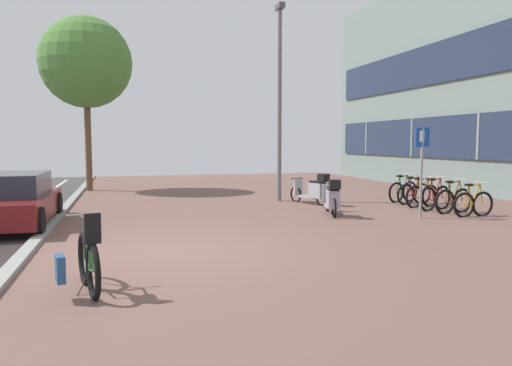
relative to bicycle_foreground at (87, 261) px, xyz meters
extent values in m
cube|color=brown|center=(5.99, 2.15, -0.43)|extent=(14.40, 40.00, 0.05)
cube|color=gray|center=(-1.21, 2.15, -0.37)|extent=(0.24, 40.00, 0.08)
cube|color=gray|center=(13.34, 8.42, 1.79)|extent=(0.10, 0.12, 1.73)
cube|color=gray|center=(13.34, 12.68, 1.79)|extent=(0.10, 0.12, 1.73)
cube|color=gray|center=(13.34, 16.95, 1.79)|extent=(0.10, 0.12, 1.73)
torus|color=black|center=(0.10, -0.29, -0.06)|extent=(0.24, 0.76, 0.76)
torus|color=black|center=(-0.06, 0.41, -0.06)|extent=(0.24, 0.76, 0.76)
cylinder|color=#326733|center=(0.00, 0.13, 0.21)|extent=(0.11, 0.35, 0.67)
cylinder|color=#326733|center=(0.05, -0.08, 0.19)|extent=(0.07, 0.16, 0.61)
cylinder|color=#326733|center=(0.02, 0.08, 0.51)|extent=(0.13, 0.43, 0.09)
cylinder|color=#326733|center=(0.07, -0.16, -0.09)|extent=(0.09, 0.28, 0.08)
cylinder|color=#326733|center=(0.08, -0.21, 0.21)|extent=(0.07, 0.18, 0.56)
cylinder|color=#326733|center=(-0.05, 0.35, 0.24)|extent=(0.07, 0.16, 0.61)
cube|color=black|center=(0.06, -0.14, 0.53)|extent=(0.14, 0.23, 0.06)
cylinder|color=#ADADB2|center=(-0.03, 0.29, 0.59)|extent=(0.47, 0.13, 0.02)
cube|color=black|center=(0.09, -0.24, 0.35)|extent=(0.25, 0.28, 0.10)
cube|color=black|center=(0.11, -0.34, 0.53)|extent=(0.21, 0.10, 0.32)
cube|color=navy|center=(-0.29, -0.33, 0.01)|extent=(0.16, 0.30, 0.34)
cylinder|color=black|center=(-0.03, -0.11, -0.26)|extent=(0.18, 0.14, 0.30)
torus|color=black|center=(9.19, 4.02, -0.09)|extent=(0.70, 0.11, 0.69)
torus|color=black|center=(9.82, 4.05, -0.09)|extent=(0.70, 0.11, 0.69)
cylinder|color=#BF8914|center=(9.57, 4.04, 0.16)|extent=(0.31, 0.05, 0.61)
cylinder|color=#BF8914|center=(9.38, 4.03, 0.13)|extent=(0.14, 0.04, 0.55)
cylinder|color=#BF8914|center=(9.52, 4.03, 0.43)|extent=(0.38, 0.06, 0.08)
cylinder|color=#BF8914|center=(9.31, 4.02, -0.12)|extent=(0.24, 0.04, 0.08)
cylinder|color=#BF8914|center=(9.26, 4.02, 0.16)|extent=(0.16, 0.03, 0.51)
cylinder|color=#BF8914|center=(9.76, 4.05, 0.18)|extent=(0.14, 0.04, 0.55)
cube|color=black|center=(9.33, 4.02, 0.45)|extent=(0.22, 0.10, 0.06)
cylinder|color=#ADADB2|center=(9.70, 4.04, 0.51)|extent=(0.05, 0.48, 0.02)
torus|color=black|center=(9.07, 4.64, -0.08)|extent=(0.72, 0.19, 0.72)
torus|color=black|center=(9.72, 4.75, -0.08)|extent=(0.72, 0.19, 0.72)
cylinder|color=brown|center=(9.46, 4.70, 0.18)|extent=(0.32, 0.09, 0.63)
cylinder|color=brown|center=(9.27, 4.67, 0.15)|extent=(0.14, 0.06, 0.57)
cylinder|color=brown|center=(9.41, 4.70, 0.46)|extent=(0.40, 0.10, 0.08)
cylinder|color=brown|center=(9.20, 4.66, -0.11)|extent=(0.26, 0.07, 0.08)
cylinder|color=brown|center=(9.15, 4.65, 0.18)|extent=(0.17, 0.05, 0.53)
cylinder|color=brown|center=(9.66, 4.74, 0.20)|extent=(0.15, 0.05, 0.57)
cube|color=black|center=(9.22, 4.66, 0.48)|extent=(0.23, 0.12, 0.06)
cylinder|color=#ADADB2|center=(9.60, 4.73, 0.54)|extent=(0.10, 0.48, 0.02)
torus|color=black|center=(8.97, 5.26, -0.07)|extent=(0.73, 0.29, 0.74)
torus|color=black|center=(9.60, 5.45, -0.07)|extent=(0.73, 0.29, 0.74)
cylinder|color=maroon|center=(9.35, 5.37, 0.20)|extent=(0.32, 0.13, 0.65)
cylinder|color=maroon|center=(9.16, 5.31, 0.17)|extent=(0.15, 0.08, 0.59)
cylinder|color=maroon|center=(9.30, 5.36, 0.49)|extent=(0.40, 0.15, 0.09)
cylinder|color=maroon|center=(9.09, 5.29, -0.10)|extent=(0.25, 0.10, 0.08)
cylinder|color=maroon|center=(9.04, 5.28, 0.20)|extent=(0.17, 0.07, 0.54)
cylinder|color=maroon|center=(9.54, 5.43, 0.22)|extent=(0.15, 0.07, 0.59)
cube|color=black|center=(9.11, 5.30, 0.50)|extent=(0.24, 0.15, 0.06)
cylinder|color=#ADADB2|center=(9.49, 5.42, 0.56)|extent=(0.17, 0.47, 0.02)
torus|color=black|center=(8.98, 5.95, -0.09)|extent=(0.71, 0.21, 0.71)
torus|color=black|center=(9.63, 6.08, -0.09)|extent=(0.71, 0.21, 0.71)
cylinder|color=brown|center=(9.37, 6.03, 0.17)|extent=(0.33, 0.10, 0.62)
cylinder|color=brown|center=(9.18, 5.99, 0.15)|extent=(0.15, 0.06, 0.57)
cylinder|color=brown|center=(9.32, 6.02, 0.45)|extent=(0.40, 0.12, 0.08)
cylinder|color=brown|center=(9.10, 5.97, -0.11)|extent=(0.26, 0.08, 0.08)
cylinder|color=brown|center=(9.05, 5.96, 0.17)|extent=(0.17, 0.06, 0.52)
cylinder|color=brown|center=(9.57, 6.07, 0.19)|extent=(0.15, 0.06, 0.57)
cube|color=black|center=(9.12, 5.98, 0.46)|extent=(0.23, 0.13, 0.06)
cylinder|color=#ADADB2|center=(9.51, 6.06, 0.52)|extent=(0.12, 0.47, 0.02)
torus|color=black|center=(9.14, 6.64, -0.09)|extent=(0.70, 0.14, 0.70)
torus|color=black|center=(9.77, 6.71, -0.09)|extent=(0.70, 0.14, 0.70)
cylinder|color=maroon|center=(9.52, 6.68, 0.16)|extent=(0.31, 0.07, 0.61)
cylinder|color=maroon|center=(9.33, 6.66, 0.14)|extent=(0.14, 0.05, 0.56)
cylinder|color=maroon|center=(9.47, 6.68, 0.44)|extent=(0.39, 0.07, 0.08)
cylinder|color=maroon|center=(9.26, 6.65, -0.11)|extent=(0.25, 0.05, 0.08)
cylinder|color=maroon|center=(9.21, 6.65, 0.16)|extent=(0.17, 0.04, 0.51)
cylinder|color=maroon|center=(9.72, 6.70, 0.18)|extent=(0.15, 0.04, 0.56)
cube|color=black|center=(9.28, 6.66, 0.45)|extent=(0.23, 0.11, 0.06)
cylinder|color=#ADADB2|center=(9.66, 6.69, 0.51)|extent=(0.07, 0.48, 0.02)
torus|color=black|center=(9.17, 7.24, -0.09)|extent=(0.69, 0.26, 0.70)
torus|color=black|center=(9.80, 7.43, -0.09)|extent=(0.69, 0.26, 0.70)
cylinder|color=#316A36|center=(9.55, 7.35, 0.16)|extent=(0.32, 0.12, 0.62)
cylinder|color=#316A36|center=(9.36, 7.30, 0.14)|extent=(0.15, 0.07, 0.56)
cylinder|color=#316A36|center=(9.50, 7.34, 0.44)|extent=(0.39, 0.15, 0.08)
cylinder|color=#316A36|center=(9.29, 7.28, -0.11)|extent=(0.25, 0.10, 0.08)
cylinder|color=#316A36|center=(9.24, 7.26, 0.16)|extent=(0.17, 0.07, 0.51)
cylinder|color=#316A36|center=(9.74, 7.41, 0.19)|extent=(0.15, 0.07, 0.56)
cube|color=black|center=(9.31, 7.28, 0.46)|extent=(0.24, 0.15, 0.06)
cylinder|color=#ADADB2|center=(9.69, 7.39, 0.52)|extent=(0.16, 0.47, 0.02)
torus|color=black|center=(6.46, 7.10, -0.16)|extent=(0.24, 0.53, 0.54)
torus|color=black|center=(6.02, 8.28, -0.16)|extent=(0.24, 0.53, 0.54)
cube|color=#A3A6AF|center=(6.24, 7.69, -0.19)|extent=(0.51, 0.76, 0.08)
cube|color=#A3A6AF|center=(6.38, 7.31, 0.05)|extent=(0.47, 0.62, 0.48)
cube|color=black|center=(6.38, 7.31, 0.32)|extent=(0.42, 0.56, 0.06)
cylinder|color=#A3A6AF|center=(6.03, 8.26, 0.11)|extent=(0.11, 0.14, 0.54)
cube|color=#A3A6AF|center=(6.06, 8.19, 0.08)|extent=(0.33, 0.19, 0.54)
cylinder|color=black|center=(6.04, 8.23, 0.38)|extent=(0.50, 0.21, 0.03)
cube|color=black|center=(6.48, 7.06, 0.47)|extent=(0.36, 0.36, 0.24)
torus|color=black|center=(5.81, 4.81, -0.15)|extent=(0.21, 0.55, 0.56)
torus|color=black|center=(6.15, 6.00, -0.15)|extent=(0.21, 0.55, 0.56)
cube|color=#A5A5B4|center=(5.98, 5.41, -0.18)|extent=(0.46, 0.74, 0.08)
cube|color=#A5A5B4|center=(5.87, 5.03, 0.06)|extent=(0.44, 0.60, 0.48)
cube|color=black|center=(5.87, 5.03, 0.33)|extent=(0.39, 0.55, 0.06)
cylinder|color=#A5A5B4|center=(6.14, 5.98, 0.12)|extent=(0.10, 0.13, 0.56)
cube|color=#A5A5B4|center=(6.12, 5.90, 0.10)|extent=(0.33, 0.16, 0.55)
cylinder|color=black|center=(6.13, 5.95, 0.40)|extent=(0.51, 0.17, 0.03)
cube|color=black|center=(5.79, 4.76, 0.48)|extent=(0.35, 0.35, 0.24)
cube|color=maroon|center=(-2.08, 5.74, 0.04)|extent=(1.73, 4.03, 0.55)
cube|color=#282D38|center=(-2.08, 5.87, 0.58)|extent=(1.45, 2.27, 0.53)
cylinder|color=black|center=(-1.26, 7.23, -0.10)|extent=(0.20, 0.62, 0.62)
cylinder|color=black|center=(-1.26, 4.24, -0.10)|extent=(0.20, 0.62, 0.62)
cylinder|color=gray|center=(7.97, 4.18, 0.77)|extent=(0.07, 0.07, 2.36)
cube|color=#1548A8|center=(7.97, 4.17, 1.70)|extent=(0.40, 0.02, 0.50)
cube|color=white|center=(7.94, 4.15, 1.73)|extent=(0.14, 0.01, 0.28)
cylinder|color=slate|center=(5.54, 8.61, 2.74)|extent=(0.14, 0.14, 6.28)
cube|color=#4C4C51|center=(5.54, 8.61, 6.00)|extent=(0.20, 0.52, 0.18)
cylinder|color=brown|center=(-0.87, 13.98, 1.55)|extent=(0.25, 0.25, 3.90)
sphere|color=#4E7F37|center=(-0.87, 13.98, 4.77)|extent=(3.64, 3.64, 3.64)
camera|label=1|loc=(0.51, -6.57, 1.58)|focal=33.38mm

